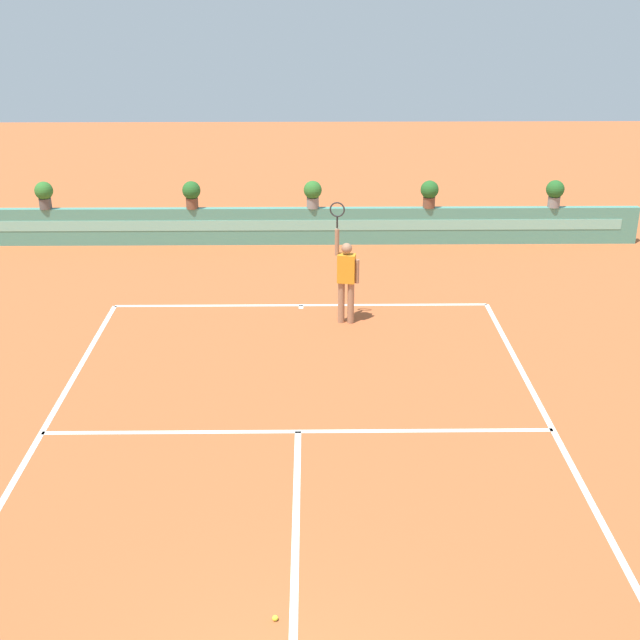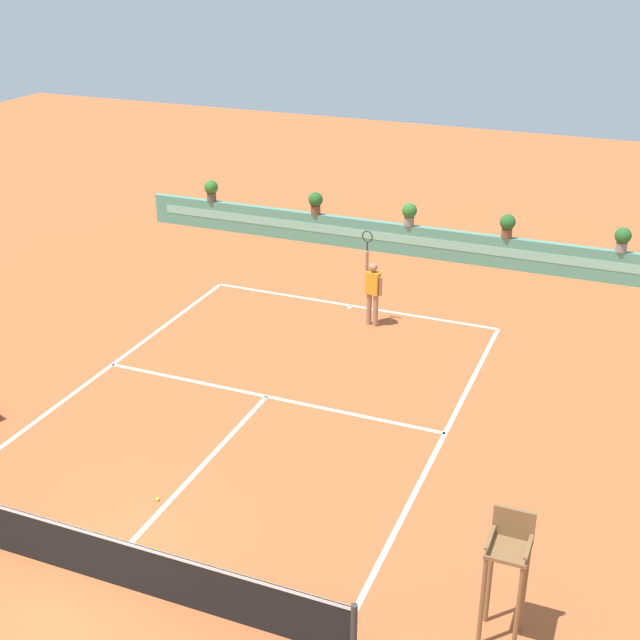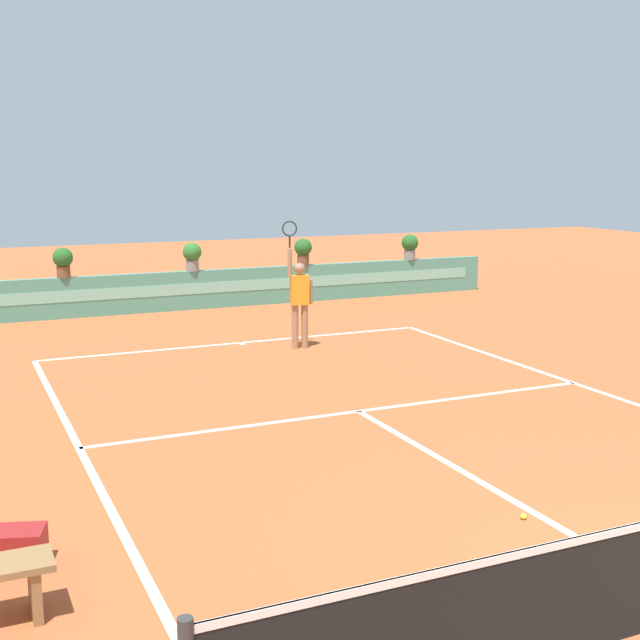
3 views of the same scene
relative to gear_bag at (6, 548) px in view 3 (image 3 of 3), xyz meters
name	(u,v)px [view 3 (image 3 of 3)]	position (x,y,z in m)	size (l,w,h in m)	color
ground_plane	(371,419)	(5.23, 2.73, -0.18)	(60.00, 60.00, 0.00)	#B2562D
court_lines	(349,406)	(5.23, 3.45, -0.18)	(8.32, 11.94, 0.01)	white
back_wall_barrier	(183,291)	(5.23, 13.12, 0.32)	(18.00, 0.21, 1.00)	#4C8E7A
gear_bag	(6,548)	(0.00, 0.00, 0.00)	(0.70, 0.36, 0.36)	maroon
tennis_player	(299,297)	(6.18, 7.64, 0.87)	(0.61, 0.28, 2.58)	#9E7051
tennis_ball_near_baseline	(523,516)	(5.02, -1.11, -0.15)	(0.07, 0.07, 0.07)	#CCE033
potted_plant_centre	(192,255)	(5.51, 13.12, 1.23)	(0.48, 0.48, 0.72)	gray
potted_plant_far_right	(410,245)	(11.93, 13.12, 1.23)	(0.48, 0.48, 0.72)	gray
potted_plant_left	(63,260)	(2.32, 13.12, 1.23)	(0.48, 0.48, 0.72)	brown
potted_plant_right	(303,250)	(8.60, 13.12, 1.23)	(0.48, 0.48, 0.72)	brown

